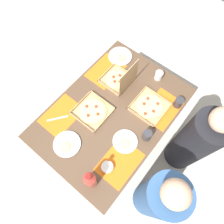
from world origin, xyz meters
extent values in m
plane|color=beige|center=(0.00, 0.00, 0.00)|extent=(6.00, 6.00, 0.00)
cylinder|color=#3F3328|center=(-0.63, -0.42, 0.35)|extent=(0.07, 0.07, 0.69)
cylinder|color=#3F3328|center=(0.63, -0.42, 0.35)|extent=(0.07, 0.07, 0.69)
cylinder|color=#3F3328|center=(-0.63, 0.42, 0.35)|extent=(0.07, 0.07, 0.69)
cylinder|color=#3F3328|center=(0.63, 0.42, 0.35)|extent=(0.07, 0.07, 0.69)
cube|color=brown|center=(0.00, 0.00, 0.71)|extent=(1.37, 0.96, 0.03)
cube|color=orange|center=(-0.31, -0.33, 0.72)|extent=(0.36, 0.26, 0.00)
cube|color=orange|center=(0.31, -0.33, 0.72)|extent=(0.36, 0.26, 0.00)
cube|color=orange|center=(-0.31, 0.33, 0.72)|extent=(0.36, 0.26, 0.00)
cube|color=orange|center=(0.31, 0.33, 0.72)|extent=(0.36, 0.26, 0.00)
cube|color=tan|center=(-0.25, 0.23, 0.72)|extent=(0.29, 0.29, 0.01)
cube|color=tan|center=(-0.39, 0.23, 0.74)|extent=(0.01, 0.29, 0.03)
cube|color=tan|center=(-0.11, 0.23, 0.74)|extent=(0.01, 0.29, 0.03)
cube|color=tan|center=(-0.25, 0.09, 0.74)|extent=(0.29, 0.01, 0.03)
cube|color=tan|center=(-0.25, 0.38, 0.74)|extent=(0.29, 0.01, 0.03)
cylinder|color=#E0B76B|center=(-0.25, 0.23, 0.73)|extent=(0.26, 0.26, 0.01)
cylinder|color=#EFD67F|center=(-0.25, 0.23, 0.74)|extent=(0.23, 0.23, 0.00)
cylinder|color=red|center=(-0.17, 0.25, 0.74)|extent=(0.03, 0.03, 0.00)
cylinder|color=red|center=(-0.23, 0.29, 0.74)|extent=(0.03, 0.03, 0.00)
cylinder|color=red|center=(-0.32, 0.28, 0.74)|extent=(0.03, 0.03, 0.00)
cylinder|color=red|center=(-0.30, 0.18, 0.74)|extent=(0.03, 0.03, 0.00)
cylinder|color=red|center=(-0.24, 0.18, 0.74)|extent=(0.03, 0.03, 0.00)
cube|color=tan|center=(0.11, -0.14, 0.72)|extent=(0.29, 0.29, 0.01)
cube|color=tan|center=(-0.03, -0.14, 0.74)|extent=(0.01, 0.29, 0.03)
cube|color=tan|center=(0.25, -0.14, 0.74)|extent=(0.01, 0.29, 0.03)
cube|color=tan|center=(0.11, -0.28, 0.74)|extent=(0.29, 0.01, 0.03)
cube|color=tan|center=(0.11, 0.01, 0.74)|extent=(0.29, 0.01, 0.03)
cylinder|color=#E0B76B|center=(0.11, -0.14, 0.73)|extent=(0.26, 0.26, 0.01)
cylinder|color=#EFD67F|center=(0.11, -0.14, 0.74)|extent=(0.23, 0.23, 0.00)
cylinder|color=red|center=(0.17, -0.14, 0.74)|extent=(0.03, 0.03, 0.00)
cylinder|color=red|center=(0.10, -0.08, 0.74)|extent=(0.03, 0.03, 0.00)
cylinder|color=red|center=(0.06, -0.14, 0.74)|extent=(0.03, 0.03, 0.00)
cylinder|color=red|center=(0.11, -0.20, 0.74)|extent=(0.03, 0.03, 0.00)
cube|color=tan|center=(-0.29, -0.18, 0.72)|extent=(0.26, 0.26, 0.01)
cube|color=tan|center=(-0.42, -0.18, 0.74)|extent=(0.01, 0.26, 0.03)
cube|color=tan|center=(-0.16, -0.18, 0.74)|extent=(0.01, 0.26, 0.03)
cube|color=tan|center=(-0.29, -0.30, 0.74)|extent=(0.26, 0.01, 0.03)
cube|color=tan|center=(-0.29, -0.05, 0.74)|extent=(0.26, 0.01, 0.03)
cylinder|color=#E0B76B|center=(-0.29, -0.18, 0.73)|extent=(0.23, 0.23, 0.01)
cylinder|color=#EFD67F|center=(-0.29, -0.18, 0.74)|extent=(0.21, 0.21, 0.00)
cylinder|color=red|center=(-0.26, -0.17, 0.74)|extent=(0.03, 0.03, 0.00)
cylinder|color=red|center=(-0.29, -0.14, 0.74)|extent=(0.03, 0.03, 0.00)
cylinder|color=red|center=(-0.34, -0.18, 0.74)|extent=(0.03, 0.03, 0.00)
cylinder|color=red|center=(-0.29, -0.21, 0.74)|extent=(0.03, 0.03, 0.00)
cube|color=tan|center=(-0.29, -0.05, 0.89)|extent=(0.26, 0.01, 0.26)
cylinder|color=white|center=(0.47, -0.10, 0.73)|extent=(0.22, 0.22, 0.01)
cylinder|color=white|center=(0.47, -0.10, 0.73)|extent=(0.23, 0.23, 0.01)
cylinder|color=#E0B76B|center=(0.50, -0.10, 0.74)|extent=(0.09, 0.09, 0.01)
cylinder|color=#EFD67F|center=(0.50, -0.10, 0.75)|extent=(0.08, 0.08, 0.00)
cylinder|color=white|center=(0.15, 0.26, 0.73)|extent=(0.20, 0.20, 0.01)
cylinder|color=white|center=(0.15, 0.26, 0.73)|extent=(0.21, 0.21, 0.01)
cylinder|color=#E0B76B|center=(0.17, 0.27, 0.74)|extent=(0.08, 0.08, 0.01)
cylinder|color=#EFD67F|center=(0.17, 0.27, 0.75)|extent=(0.07, 0.07, 0.00)
cylinder|color=white|center=(-0.53, -0.32, 0.73)|extent=(0.23, 0.23, 0.01)
cylinder|color=white|center=(-0.53, -0.32, 0.73)|extent=(0.24, 0.24, 0.01)
cylinder|color=#E0B76B|center=(-0.52, -0.30, 0.74)|extent=(0.10, 0.10, 0.01)
cylinder|color=#EFD67F|center=(-0.52, -0.30, 0.75)|extent=(0.08, 0.08, 0.00)
cylinder|color=#B2382D|center=(0.56, 0.26, 0.83)|extent=(0.09, 0.09, 0.22)
cone|color=#B2382D|center=(0.56, 0.26, 0.96)|extent=(0.09, 0.09, 0.04)
cylinder|color=#B2382D|center=(0.56, 0.26, 1.00)|extent=(0.03, 0.03, 0.06)
cylinder|color=red|center=(0.56, 0.26, 1.04)|extent=(0.03, 0.03, 0.01)
cylinder|color=silver|center=(-0.56, 0.12, 0.76)|extent=(0.07, 0.07, 0.09)
cylinder|color=#333338|center=(0.00, 0.37, 0.77)|extent=(0.07, 0.07, 0.11)
cylinder|color=#333338|center=(-0.43, 0.42, 0.77)|extent=(0.08, 0.08, 0.10)
cylinder|color=white|center=(0.41, 0.28, 0.74)|extent=(0.10, 0.10, 0.04)
cube|color=#B7B7BC|center=(0.35, -0.34, 0.72)|extent=(0.16, 0.13, 0.00)
cylinder|color=black|center=(-0.31, 0.74, 0.50)|extent=(0.32, 0.32, 0.99)
sphere|color=#D1A889|center=(-0.31, 0.74, 1.09)|extent=(0.19, 0.19, 0.19)
cylinder|color=#33598C|center=(0.31, 0.74, 0.50)|extent=(0.32, 0.32, 1.00)
sphere|color=#D1A889|center=(0.31, 0.74, 1.10)|extent=(0.19, 0.19, 0.19)
camera|label=1|loc=(0.60, 0.48, 2.44)|focal=33.55mm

